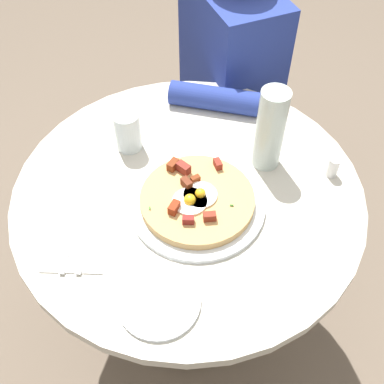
# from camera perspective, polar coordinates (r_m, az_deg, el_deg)

# --- Properties ---
(ground_plane) EXTENTS (6.00, 6.00, 0.00)m
(ground_plane) POSITION_cam_1_polar(r_m,az_deg,el_deg) (1.78, -0.32, -14.43)
(ground_plane) COLOR #6B5B4C
(dining_table) EXTENTS (0.88, 0.88, 0.71)m
(dining_table) POSITION_cam_1_polar(r_m,az_deg,el_deg) (1.32, -0.42, -4.28)
(dining_table) COLOR beige
(dining_table) RESTS_ON ground_plane
(person_seated) EXTENTS (0.52, 0.43, 1.14)m
(person_seated) POSITION_cam_1_polar(r_m,az_deg,el_deg) (1.75, 4.22, 10.87)
(person_seated) COLOR #2D2D33
(person_seated) RESTS_ON ground_plane
(pizza_plate) EXTENTS (0.33, 0.33, 0.01)m
(pizza_plate) POSITION_cam_1_polar(r_m,az_deg,el_deg) (1.15, 0.48, -1.49)
(pizza_plate) COLOR white
(pizza_plate) RESTS_ON dining_table
(breakfast_pizza) EXTENTS (0.28, 0.28, 0.05)m
(breakfast_pizza) POSITION_cam_1_polar(r_m,az_deg,el_deg) (1.13, 0.44, -0.86)
(breakfast_pizza) COLOR tan
(breakfast_pizza) RESTS_ON pizza_plate
(bread_plate) EXTENTS (0.18, 0.18, 0.01)m
(bread_plate) POSITION_cam_1_polar(r_m,az_deg,el_deg) (1.01, -4.00, -13.00)
(bread_plate) COLOR white
(bread_plate) RESTS_ON dining_table
(napkin) EXTENTS (0.21, 0.20, 0.00)m
(napkin) POSITION_cam_1_polar(r_m,az_deg,el_deg) (1.12, -13.61, -5.74)
(napkin) COLOR white
(napkin) RESTS_ON dining_table
(fork) EXTENTS (0.17, 0.08, 0.00)m
(fork) POSITION_cam_1_polar(r_m,az_deg,el_deg) (1.11, -12.75, -5.65)
(fork) COLOR silver
(fork) RESTS_ON napkin
(knife) EXTENTS (0.17, 0.08, 0.00)m
(knife) POSITION_cam_1_polar(r_m,az_deg,el_deg) (1.12, -14.54, -5.56)
(knife) COLOR silver
(knife) RESTS_ON napkin
(water_glass) EXTENTS (0.07, 0.07, 0.11)m
(water_glass) POSITION_cam_1_polar(r_m,az_deg,el_deg) (1.26, -7.76, 7.26)
(water_glass) COLOR silver
(water_glass) RESTS_ON dining_table
(water_bottle) EXTENTS (0.07, 0.07, 0.23)m
(water_bottle) POSITION_cam_1_polar(r_m,az_deg,el_deg) (1.18, 9.41, 7.44)
(water_bottle) COLOR silver
(water_bottle) RESTS_ON dining_table
(salt_shaker) EXTENTS (0.03, 0.03, 0.06)m
(salt_shaker) POSITION_cam_1_polar(r_m,az_deg,el_deg) (1.25, 16.63, 2.88)
(salt_shaker) COLOR white
(salt_shaker) RESTS_ON dining_table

